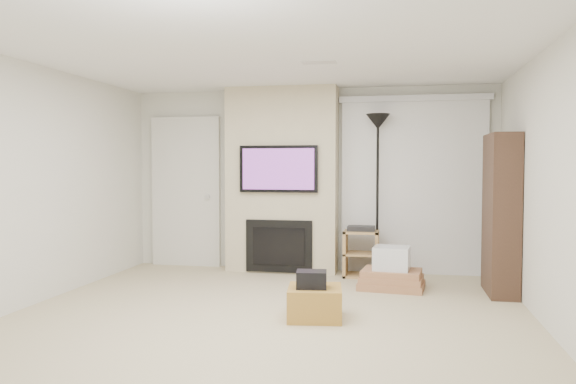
% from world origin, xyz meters
% --- Properties ---
extents(floor, '(5.00, 5.50, 0.00)m').
position_xyz_m(floor, '(0.00, 0.00, 0.00)').
color(floor, '#C5B48D').
rests_on(floor, ground).
extents(ceiling, '(5.00, 5.50, 0.00)m').
position_xyz_m(ceiling, '(0.00, 0.00, 2.50)').
color(ceiling, white).
rests_on(ceiling, wall_back).
extents(wall_back, '(5.00, 0.00, 2.50)m').
position_xyz_m(wall_back, '(0.00, 2.75, 1.25)').
color(wall_back, silver).
rests_on(wall_back, ground).
extents(wall_front, '(5.00, 0.00, 2.50)m').
position_xyz_m(wall_front, '(0.00, -2.75, 1.25)').
color(wall_front, silver).
rests_on(wall_front, ground).
extents(wall_left, '(0.00, 5.50, 2.50)m').
position_xyz_m(wall_left, '(-2.50, 0.00, 1.25)').
color(wall_left, silver).
rests_on(wall_left, ground).
extents(wall_right, '(0.00, 5.50, 2.50)m').
position_xyz_m(wall_right, '(2.50, 0.00, 1.25)').
color(wall_right, silver).
rests_on(wall_right, ground).
extents(hvac_vent, '(0.35, 0.18, 0.01)m').
position_xyz_m(hvac_vent, '(0.40, 0.80, 2.50)').
color(hvac_vent, silver).
rests_on(hvac_vent, ceiling).
extents(ottoman, '(0.56, 0.56, 0.30)m').
position_xyz_m(ottoman, '(0.45, 0.26, 0.15)').
color(ottoman, '#A87A30').
rests_on(ottoman, floor).
extents(black_bag, '(0.31, 0.25, 0.16)m').
position_xyz_m(black_bag, '(0.42, 0.22, 0.38)').
color(black_bag, black).
rests_on(black_bag, ottoman).
extents(fireplace_wall, '(1.50, 0.47, 2.50)m').
position_xyz_m(fireplace_wall, '(-0.35, 2.54, 1.24)').
color(fireplace_wall, beige).
rests_on(fireplace_wall, floor).
extents(entry_door, '(1.02, 0.11, 2.14)m').
position_xyz_m(entry_door, '(-1.80, 2.71, 1.05)').
color(entry_door, silver).
rests_on(entry_door, floor).
extents(vertical_blinds, '(1.98, 0.10, 2.37)m').
position_xyz_m(vertical_blinds, '(1.40, 2.70, 1.27)').
color(vertical_blinds, silver).
rests_on(vertical_blinds, floor).
extents(floor_lamp, '(0.31, 0.31, 2.12)m').
position_xyz_m(floor_lamp, '(0.94, 2.50, 1.67)').
color(floor_lamp, black).
rests_on(floor_lamp, floor).
extents(av_stand, '(0.45, 0.38, 0.66)m').
position_xyz_m(av_stand, '(0.74, 2.36, 0.35)').
color(av_stand, tan).
rests_on(av_stand, floor).
extents(box_stack, '(0.80, 0.64, 0.50)m').
position_xyz_m(box_stack, '(1.14, 1.71, 0.19)').
color(box_stack, '#AD744E').
rests_on(box_stack, floor).
extents(bookshelf, '(0.30, 0.80, 1.80)m').
position_xyz_m(bookshelf, '(2.34, 1.69, 0.90)').
color(bookshelf, '#37241A').
rests_on(bookshelf, floor).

